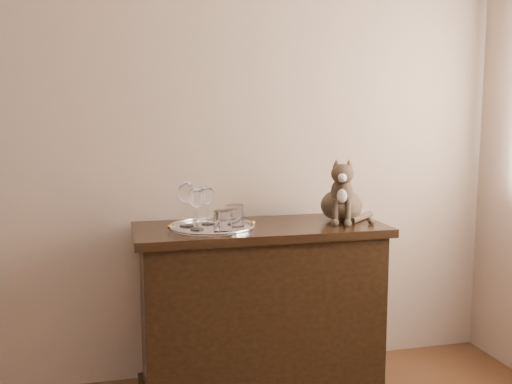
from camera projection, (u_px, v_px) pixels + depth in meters
wall_back at (127, 120)px, 2.82m from camera, size 4.00×0.10×2.70m
sideboard at (260, 311)px, 2.79m from camera, size 1.20×0.50×0.85m
tray at (212, 228)px, 2.65m from camera, size 0.40×0.40×0.01m
wine_glass_a at (186, 204)px, 2.65m from camera, size 0.08×0.08×0.21m
wine_glass_b at (207, 206)px, 2.70m from camera, size 0.07×0.07×0.18m
wine_glass_c at (197, 208)px, 2.57m from camera, size 0.07×0.07×0.20m
tumbler_a at (235, 218)px, 2.63m from camera, size 0.08×0.08×0.09m
tumbler_b at (223, 221)px, 2.54m from camera, size 0.08×0.08×0.09m
tumbler_c at (235, 216)px, 2.66m from camera, size 0.09×0.09×0.10m
cat at (342, 189)px, 2.82m from camera, size 0.41×0.39×0.32m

